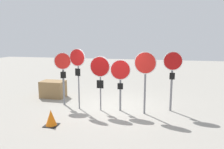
% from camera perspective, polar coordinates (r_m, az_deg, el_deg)
% --- Properties ---
extents(ground_plane, '(40.00, 40.00, 0.00)m').
position_cam_1_polar(ground_plane, '(9.07, -0.11, -8.95)').
color(ground_plane, gray).
extents(stop_sign_0, '(0.67, 0.31, 2.28)m').
position_cam_1_polar(stop_sign_0, '(9.45, -12.67, 1.38)').
color(stop_sign_0, slate).
rests_on(stop_sign_0, ground).
extents(stop_sign_1, '(0.69, 0.18, 2.47)m').
position_cam_1_polar(stop_sign_1, '(8.74, -8.97, 2.70)').
color(stop_sign_1, slate).
rests_on(stop_sign_1, ground).
extents(stop_sign_2, '(0.81, 0.12, 2.20)m').
position_cam_1_polar(stop_sign_2, '(8.49, -3.16, 1.02)').
color(stop_sign_2, slate).
rests_on(stop_sign_2, ground).
extents(stop_sign_3, '(0.79, 0.16, 2.06)m').
position_cam_1_polar(stop_sign_3, '(8.47, 2.20, -0.17)').
color(stop_sign_3, slate).
rests_on(stop_sign_3, ground).
extents(stop_sign_4, '(0.82, 0.17, 2.39)m').
position_cam_1_polar(stop_sign_4, '(8.16, 8.66, 1.31)').
color(stop_sign_4, slate).
rests_on(stop_sign_4, ground).
extents(stop_sign_5, '(0.73, 0.18, 2.37)m').
position_cam_1_polar(stop_sign_5, '(8.73, 15.48, 1.05)').
color(stop_sign_5, slate).
rests_on(stop_sign_5, ground).
extents(traffic_cone_0, '(0.44, 0.44, 0.54)m').
position_cam_1_polar(traffic_cone_0, '(7.63, -15.64, -10.87)').
color(traffic_cone_0, black).
rests_on(traffic_cone_0, ground).
extents(storage_crate, '(1.13, 0.75, 0.81)m').
position_cam_1_polar(storage_crate, '(11.02, -15.13, -3.71)').
color(storage_crate, olive).
rests_on(storage_crate, ground).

